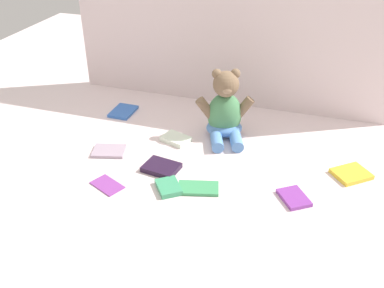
# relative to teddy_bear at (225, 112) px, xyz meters

# --- Properties ---
(ground_plane) EXTENTS (3.20, 3.20, 0.00)m
(ground_plane) POSITION_rel_teddy_bear_xyz_m (-0.07, -0.16, -0.10)
(ground_plane) COLOR silver
(backdrop_drape) EXTENTS (1.40, 0.03, 0.74)m
(backdrop_drape) POSITION_rel_teddy_bear_xyz_m (-0.07, 0.30, 0.26)
(backdrop_drape) COLOR silver
(backdrop_drape) RESTS_ON ground_plane
(teddy_bear) EXTENTS (0.23, 0.23, 0.28)m
(teddy_bear) POSITION_rel_teddy_bear_xyz_m (0.00, 0.00, 0.00)
(teddy_bear) COLOR #4C8C59
(teddy_bear) RESTS_ON ground_plane
(book_case_0) EXTENTS (0.11, 0.12, 0.02)m
(book_case_0) POSITION_rel_teddy_bear_xyz_m (-0.09, -0.41, -0.09)
(book_case_0) COLOR #3B9767
(book_case_0) RESTS_ON ground_plane
(book_case_1) EXTENTS (0.09, 0.13, 0.01)m
(book_case_1) POSITION_rel_teddy_bear_xyz_m (-0.48, 0.05, -0.10)
(book_case_1) COLOR blue
(book_case_1) RESTS_ON ground_plane
(book_case_2) EXTENTS (0.12, 0.11, 0.02)m
(book_case_2) POSITION_rel_teddy_bear_xyz_m (-0.17, -0.10, -0.09)
(book_case_2) COLOR white
(book_case_2) RESTS_ON ground_plane
(book_case_3) EXTENTS (0.14, 0.12, 0.01)m
(book_case_3) POSITION_rel_teddy_bear_xyz_m (-0.38, -0.26, -0.10)
(book_case_3) COLOR #A591A4
(book_case_3) RESTS_ON ground_plane
(book_case_4) EXTENTS (0.15, 0.11, 0.01)m
(book_case_4) POSITION_rel_teddy_bear_xyz_m (0.01, -0.38, -0.10)
(book_case_4) COLOR #3D985D
(book_case_4) RESTS_ON ground_plane
(book_case_5) EXTENTS (0.15, 0.15, 0.02)m
(book_case_5) POSITION_rel_teddy_bear_xyz_m (0.49, -0.14, -0.10)
(book_case_5) COLOR yellow
(book_case_5) RESTS_ON ground_plane
(book_case_6) EXTENTS (0.12, 0.13, 0.01)m
(book_case_6) POSITION_rel_teddy_bear_xyz_m (0.32, -0.33, -0.10)
(book_case_6) COLOR purple
(book_case_6) RESTS_ON ground_plane
(book_case_7) EXTENTS (0.13, 0.11, 0.01)m
(book_case_7) POSITION_rel_teddy_bear_xyz_m (-0.29, -0.45, -0.10)
(book_case_7) COLOR purple
(book_case_7) RESTS_ON ground_plane
(book_case_8) EXTENTS (0.13, 0.11, 0.02)m
(book_case_8) POSITION_rel_teddy_bear_xyz_m (-0.15, -0.31, -0.09)
(book_case_8) COLOR #25152E
(book_case_8) RESTS_ON ground_plane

